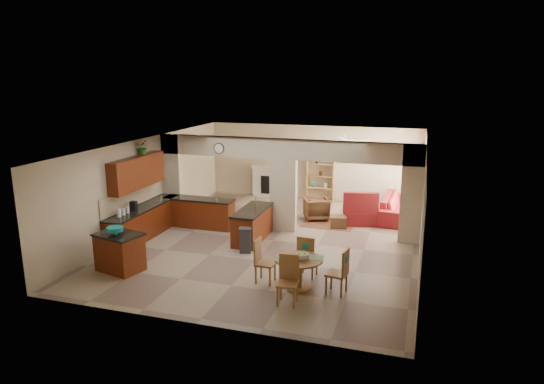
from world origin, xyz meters
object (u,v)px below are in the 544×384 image
(dining_table, at_px, (299,269))
(armchair, at_px, (316,209))
(kitchen_island, at_px, (120,252))
(sofa, at_px, (399,207))

(dining_table, bearing_deg, armchair, 98.11)
(kitchen_island, relative_size, armchair, 1.58)
(kitchen_island, height_order, armchair, kitchen_island)
(dining_table, height_order, sofa, sofa)
(dining_table, distance_m, armchair, 5.42)
(kitchen_island, bearing_deg, dining_table, 17.08)
(kitchen_island, xyz_separation_m, sofa, (6.21, 6.51, -0.09))
(dining_table, bearing_deg, kitchen_island, -176.88)
(sofa, xyz_separation_m, armchair, (-2.58, -0.91, -0.03))
(sofa, height_order, armchair, sofa)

